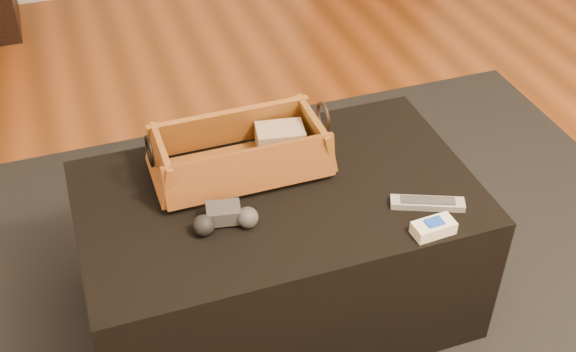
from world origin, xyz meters
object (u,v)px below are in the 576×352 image
object	(u,v)px
cream_gadget	(433,228)
tv_remote	(234,167)
wicker_basket	(240,154)
silver_remote	(427,203)
game_controller	(225,218)
ottoman	(279,251)

from	to	relation	value
cream_gadget	tv_remote	bearing A→B (deg)	137.03
wicker_basket	silver_remote	xyz separation A→B (m)	(0.39, -0.28, -0.04)
tv_remote	cream_gadget	distance (m)	0.52
tv_remote	game_controller	bearing A→B (deg)	-118.35
wicker_basket	cream_gadget	xyz separation A→B (m)	(0.36, -0.37, -0.04)
game_controller	silver_remote	distance (m)	0.50
tv_remote	silver_remote	world-z (taller)	tv_remote
wicker_basket	game_controller	distance (m)	0.22
ottoman	wicker_basket	world-z (taller)	wicker_basket
ottoman	silver_remote	world-z (taller)	silver_remote
wicker_basket	ottoman	bearing A→B (deg)	-60.35
ottoman	tv_remote	xyz separation A→B (m)	(-0.09, 0.10, 0.24)
tv_remote	wicker_basket	distance (m)	0.04
tv_remote	ottoman	bearing A→B (deg)	-54.00
game_controller	silver_remote	size ratio (longest dim) A/B	0.87
wicker_basket	game_controller	bearing A→B (deg)	-115.90
tv_remote	cream_gadget	bearing A→B (deg)	-49.31
silver_remote	wicker_basket	bearing A→B (deg)	144.16
game_controller	cream_gadget	size ratio (longest dim) A/B	1.55
wicker_basket	cream_gadget	size ratio (longest dim) A/B	4.49
ottoman	game_controller	xyz separation A→B (m)	(-0.16, -0.08, 0.24)
game_controller	silver_remote	bearing A→B (deg)	-10.54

